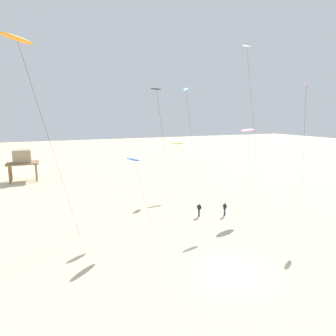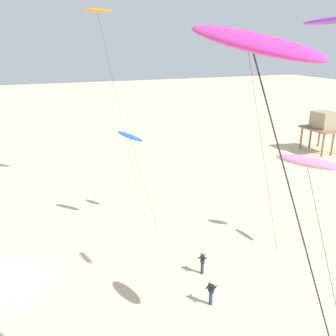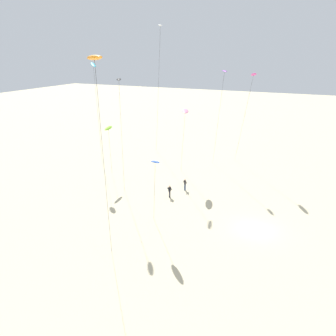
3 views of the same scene
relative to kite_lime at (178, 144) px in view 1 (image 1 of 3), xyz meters
name	(u,v)px [view 1 (image 1 of 3)]	position (x,y,z in m)	size (l,w,h in m)	color
ground_plane	(231,273)	(-6.17, -22.56, -7.83)	(260.00, 260.00, 0.00)	beige
kite_lime	(178,144)	(0.00, 0.00, 0.00)	(3.82, 2.10, 8.15)	#8CD833
kite_cyan	(186,90)	(3.41, 4.34, 8.34)	(5.12, 3.60, 16.83)	#33BFE0
kite_pink	(248,131)	(5.25, -9.69, 2.33)	(4.37, 2.69, 10.47)	pink
kite_black	(157,92)	(-5.79, -5.83, 7.08)	(4.15, 2.70, 15.39)	black
kite_purple	(306,90)	(10.29, -13.70, 7.18)	(4.54, 2.89, 15.70)	purple
kite_blue	(134,160)	(-10.99, -12.94, -0.01)	(3.57, 2.55, 8.32)	blue
kite_white	(247,52)	(9.05, -4.00, 13.31)	(9.13, 5.48, 22.06)	white
kite_orange	(17,40)	(-20.12, -13.13, 9.96)	(5.36, 3.90, 18.16)	orange
kite_flyer_nearest	(225,209)	(0.79, -11.58, -6.94)	(0.63, 0.61, 1.67)	navy
kite_flyer_middle	(199,209)	(-2.25, -10.62, -6.94)	(0.62, 0.60, 1.67)	#33333D
stilt_house	(22,159)	(-22.81, 18.96, -3.64)	(5.42, 4.29, 5.83)	#846647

